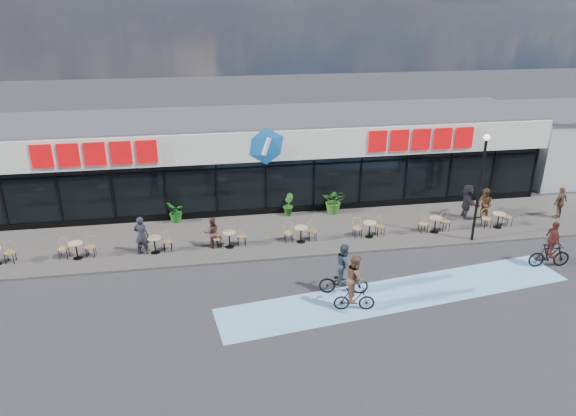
{
  "coord_description": "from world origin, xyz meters",
  "views": [
    {
      "loc": [
        -2.99,
        -17.45,
        10.43
      ],
      "look_at": [
        0.54,
        3.5,
        1.78
      ],
      "focal_mm": 32.0,
      "sensor_mm": 36.0,
      "label": 1
    }
  ],
  "objects_px": {
    "potted_plant_right": "(334,201)",
    "cyclist_b": "(551,249)",
    "lamp_post": "(481,179)",
    "pedestrian_b": "(467,201)",
    "potted_plant_mid": "(288,205)",
    "patron_right": "(212,232)",
    "pedestrian_a": "(485,205)",
    "pedestrian_c": "(560,203)",
    "potted_plant_left": "(176,212)",
    "cyclist_a": "(344,275)",
    "patron_left": "(142,235)"
  },
  "relations": [
    {
      "from": "lamp_post",
      "to": "pedestrian_b",
      "type": "xyz_separation_m",
      "value": [
        0.95,
        2.49,
        -2.09
      ]
    },
    {
      "from": "lamp_post",
      "to": "patron_right",
      "type": "relative_size",
      "value": 3.47
    },
    {
      "from": "potted_plant_left",
      "to": "pedestrian_b",
      "type": "bearing_deg",
      "value": -7.37
    },
    {
      "from": "lamp_post",
      "to": "cyclist_b",
      "type": "distance_m",
      "value": 4.08
    },
    {
      "from": "potted_plant_mid",
      "to": "pedestrian_b",
      "type": "height_order",
      "value": "pedestrian_b"
    },
    {
      "from": "lamp_post",
      "to": "patron_left",
      "type": "relative_size",
      "value": 2.84
    },
    {
      "from": "potted_plant_left",
      "to": "pedestrian_a",
      "type": "bearing_deg",
      "value": -8.92
    },
    {
      "from": "potted_plant_right",
      "to": "lamp_post",
      "type": "bearing_deg",
      "value": -37.5
    },
    {
      "from": "potted_plant_right",
      "to": "cyclist_b",
      "type": "xyz_separation_m",
      "value": [
        7.48,
        -6.98,
        0.04
      ]
    },
    {
      "from": "potted_plant_mid",
      "to": "pedestrian_c",
      "type": "relative_size",
      "value": 0.69
    },
    {
      "from": "potted_plant_mid",
      "to": "potted_plant_right",
      "type": "relative_size",
      "value": 0.86
    },
    {
      "from": "pedestrian_c",
      "to": "cyclist_a",
      "type": "bearing_deg",
      "value": 1.37
    },
    {
      "from": "patron_right",
      "to": "pedestrian_a",
      "type": "bearing_deg",
      "value": 174.34
    },
    {
      "from": "patron_right",
      "to": "cyclist_b",
      "type": "distance_m",
      "value": 14.41
    },
    {
      "from": "lamp_post",
      "to": "potted_plant_mid",
      "type": "bearing_deg",
      "value": 151.19
    },
    {
      "from": "pedestrian_a",
      "to": "pedestrian_b",
      "type": "xyz_separation_m",
      "value": [
        -0.68,
        0.51,
        0.05
      ]
    },
    {
      "from": "pedestrian_c",
      "to": "cyclist_a",
      "type": "distance_m",
      "value": 13.63
    },
    {
      "from": "pedestrian_c",
      "to": "cyclist_b",
      "type": "height_order",
      "value": "cyclist_b"
    },
    {
      "from": "lamp_post",
      "to": "patron_right",
      "type": "bearing_deg",
      "value": 174.01
    },
    {
      "from": "potted_plant_left",
      "to": "cyclist_a",
      "type": "xyz_separation_m",
      "value": [
        6.49,
        -7.73,
        0.17
      ]
    },
    {
      "from": "patron_right",
      "to": "pedestrian_a",
      "type": "relative_size",
      "value": 0.85
    },
    {
      "from": "lamp_post",
      "to": "potted_plant_right",
      "type": "distance_m",
      "value": 7.31
    },
    {
      "from": "cyclist_a",
      "to": "potted_plant_left",
      "type": "bearing_deg",
      "value": 129.99
    },
    {
      "from": "potted_plant_mid",
      "to": "potted_plant_right",
      "type": "bearing_deg",
      "value": -3.07
    },
    {
      "from": "cyclist_b",
      "to": "potted_plant_left",
      "type": "bearing_deg",
      "value": 155.35
    },
    {
      "from": "potted_plant_mid",
      "to": "cyclist_b",
      "type": "xyz_separation_m",
      "value": [
        9.89,
        -7.11,
        0.14
      ]
    },
    {
      "from": "lamp_post",
      "to": "patron_right",
      "type": "distance_m",
      "value": 12.15
    },
    {
      "from": "lamp_post",
      "to": "pedestrian_c",
      "type": "xyz_separation_m",
      "value": [
        5.59,
        1.69,
        -2.16
      ]
    },
    {
      "from": "cyclist_b",
      "to": "pedestrian_a",
      "type": "bearing_deg",
      "value": 94.16
    },
    {
      "from": "potted_plant_mid",
      "to": "potted_plant_right",
      "type": "xyz_separation_m",
      "value": [
        2.41,
        -0.13,
        0.1
      ]
    },
    {
      "from": "pedestrian_a",
      "to": "cyclist_b",
      "type": "relative_size",
      "value": 0.83
    },
    {
      "from": "patron_right",
      "to": "cyclist_a",
      "type": "distance_m",
      "value": 6.66
    },
    {
      "from": "cyclist_b",
      "to": "pedestrian_c",
      "type": "bearing_deg",
      "value": 50.94
    },
    {
      "from": "patron_right",
      "to": "cyclist_a",
      "type": "height_order",
      "value": "cyclist_a"
    },
    {
      "from": "pedestrian_b",
      "to": "patron_right",
      "type": "bearing_deg",
      "value": 106.33
    },
    {
      "from": "patron_right",
      "to": "pedestrian_c",
      "type": "xyz_separation_m",
      "value": [
        17.46,
        0.45,
        0.1
      ]
    },
    {
      "from": "potted_plant_left",
      "to": "pedestrian_a",
      "type": "xyz_separation_m",
      "value": [
        15.19,
        -2.38,
        0.31
      ]
    },
    {
      "from": "patron_left",
      "to": "pedestrian_b",
      "type": "distance_m",
      "value": 15.9
    },
    {
      "from": "potted_plant_right",
      "to": "patron_left",
      "type": "xyz_separation_m",
      "value": [
        -9.38,
        -3.14,
        0.21
      ]
    },
    {
      "from": "patron_left",
      "to": "pedestrian_c",
      "type": "height_order",
      "value": "patron_left"
    },
    {
      "from": "potted_plant_left",
      "to": "potted_plant_mid",
      "type": "relative_size",
      "value": 0.94
    },
    {
      "from": "pedestrian_a",
      "to": "cyclist_b",
      "type": "height_order",
      "value": "cyclist_b"
    },
    {
      "from": "patron_right",
      "to": "potted_plant_right",
      "type": "bearing_deg",
      "value": -163.74
    },
    {
      "from": "cyclist_b",
      "to": "potted_plant_mid",
      "type": "bearing_deg",
      "value": 144.27
    },
    {
      "from": "patron_right",
      "to": "pedestrian_b",
      "type": "height_order",
      "value": "pedestrian_b"
    },
    {
      "from": "potted_plant_left",
      "to": "cyclist_a",
      "type": "bearing_deg",
      "value": -50.01
    },
    {
      "from": "pedestrian_a",
      "to": "potted_plant_mid",
      "type": "bearing_deg",
      "value": -121.18
    },
    {
      "from": "lamp_post",
      "to": "potted_plant_mid",
      "type": "relative_size",
      "value": 4.4
    },
    {
      "from": "lamp_post",
      "to": "cyclist_a",
      "type": "bearing_deg",
      "value": -154.55
    },
    {
      "from": "potted_plant_right",
      "to": "patron_right",
      "type": "xyz_separation_m",
      "value": [
        -6.37,
        -2.98,
        0.06
      ]
    }
  ]
}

